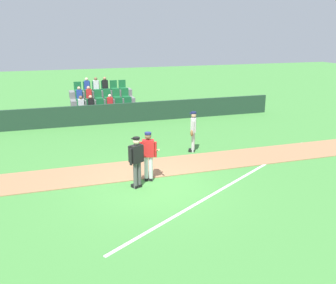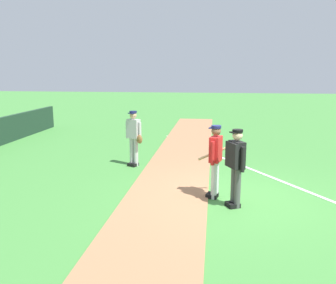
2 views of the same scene
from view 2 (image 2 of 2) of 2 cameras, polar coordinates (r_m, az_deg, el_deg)
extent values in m
plane|color=#42843A|center=(8.89, 10.28, -8.84)|extent=(80.00, 80.00, 0.00)
cube|color=#9E704C|center=(8.94, -0.21, -8.43)|extent=(28.00, 2.01, 0.03)
cube|color=white|center=(11.78, 11.99, -3.83)|extent=(10.26, 6.40, 0.01)
cylinder|color=silver|center=(8.71, 7.22, -6.05)|extent=(0.14, 0.14, 0.90)
cylinder|color=silver|center=(8.85, 7.51, -5.76)|extent=(0.14, 0.14, 0.90)
cube|color=black|center=(8.85, 6.78, -8.48)|extent=(0.19, 0.28, 0.10)
cube|color=black|center=(8.99, 7.07, -8.15)|extent=(0.19, 0.28, 0.10)
cube|color=red|center=(8.59, 7.49, -1.11)|extent=(0.45, 0.32, 0.60)
cylinder|color=red|center=(8.37, 7.01, -1.79)|extent=(0.09, 0.09, 0.55)
cylinder|color=red|center=(8.83, 7.93, -1.11)|extent=(0.09, 0.09, 0.55)
sphere|color=brown|center=(8.51, 7.57, 1.71)|extent=(0.22, 0.22, 0.22)
cylinder|color=#191E4C|center=(8.49, 7.58, 2.38)|extent=(0.23, 0.23, 0.06)
cube|color=#191E4C|center=(8.52, 6.93, 2.23)|extent=(0.21, 0.17, 0.02)
cylinder|color=tan|center=(8.88, 7.29, -1.69)|extent=(0.07, 0.80, 0.41)
cylinder|color=#4C4C4C|center=(8.25, 10.84, -7.16)|extent=(0.14, 0.14, 0.90)
cylinder|color=#4C4C4C|center=(8.38, 10.28, -6.85)|extent=(0.14, 0.14, 0.90)
cube|color=black|center=(8.35, 10.38, -9.82)|extent=(0.22, 0.29, 0.10)
cube|color=black|center=(8.48, 9.83, -9.47)|extent=(0.22, 0.29, 0.10)
cube|color=black|center=(8.11, 10.75, -1.96)|extent=(0.46, 0.38, 0.60)
cylinder|color=black|center=(7.91, 11.65, -2.70)|extent=(0.09, 0.09, 0.55)
cylinder|color=black|center=(8.33, 9.87, -1.93)|extent=(0.09, 0.09, 0.55)
sphere|color=beige|center=(8.02, 10.86, 1.03)|extent=(0.22, 0.22, 0.22)
cylinder|color=black|center=(8.01, 10.89, 1.73)|extent=(0.23, 0.23, 0.06)
cube|color=black|center=(7.96, 10.26, 1.48)|extent=(0.21, 0.19, 0.02)
cube|color=black|center=(8.04, 9.95, -2.04)|extent=(0.43, 0.27, 0.56)
cylinder|color=#B2B2B2|center=(11.59, -5.06, -1.61)|extent=(0.14, 0.14, 0.90)
cylinder|color=#B2B2B2|center=(11.68, -5.68, -1.52)|extent=(0.14, 0.14, 0.90)
cube|color=black|center=(11.63, -5.20, -3.59)|extent=(0.29, 0.22, 0.10)
cube|color=black|center=(11.73, -5.82, -3.48)|extent=(0.29, 0.22, 0.10)
cube|color=#B2B2B2|center=(11.49, -5.44, 2.08)|extent=(0.37, 0.46, 0.60)
cylinder|color=#B2B2B2|center=(11.35, -4.43, 1.73)|extent=(0.09, 0.09, 0.55)
cylinder|color=#B2B2B2|center=(11.65, -6.41, 1.94)|extent=(0.09, 0.09, 0.55)
sphere|color=tan|center=(11.43, -5.48, 4.21)|extent=(0.22, 0.22, 0.22)
cylinder|color=#191E4C|center=(11.42, -5.49, 4.71)|extent=(0.23, 0.23, 0.06)
cube|color=#191E4C|center=(11.34, -5.79, 4.51)|extent=(0.18, 0.21, 0.02)
ellipsoid|color=brown|center=(11.34, -4.48, 0.44)|extent=(0.19, 0.23, 0.28)
camera|label=1|loc=(13.10, 74.73, 12.25)|focal=39.60mm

